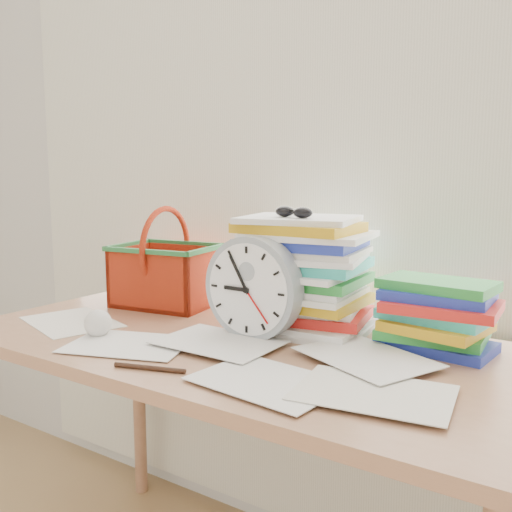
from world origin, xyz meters
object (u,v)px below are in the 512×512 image
Objects in this scene: desk at (239,370)px; book_stack at (439,315)px; clock at (253,288)px; paper_stack at (303,274)px; basket at (166,257)px.

book_stack is at bearing 25.04° from desk.
paper_stack is at bearing 67.79° from clock.
book_stack is at bearing -7.75° from basket.
basket is (-0.81, -0.01, 0.07)m from book_stack.
paper_stack is 1.12× the size of basket.
desk is 0.29m from paper_stack.
clock is 0.94× the size of book_stack.
clock is at bearing -28.72° from basket.
paper_stack is at bearing 64.64° from desk.
clock is at bearing -157.23° from book_stack.
clock is (-0.06, -0.14, -0.02)m from paper_stack.
book_stack is at bearing 4.25° from paper_stack.
basket reaches higher than book_stack.
paper_stack is 1.24× the size of book_stack.
basket is at bearing 155.31° from desk.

